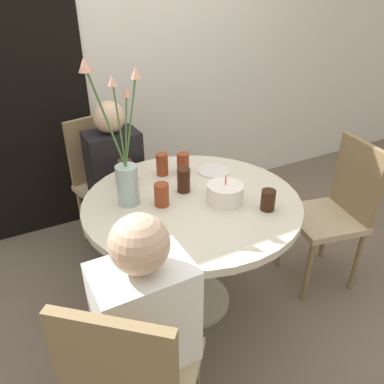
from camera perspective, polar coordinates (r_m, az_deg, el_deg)
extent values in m
plane|color=#6B5B4C|center=(2.41, 0.00, -16.22)|extent=(16.00, 16.00, 0.00)
cube|color=silver|center=(2.92, -13.05, 20.28)|extent=(8.00, 0.05, 2.60)
cube|color=black|center=(2.84, -24.60, 12.51)|extent=(0.90, 0.01, 2.05)
cylinder|color=beige|center=(1.97, 0.00, -1.53)|extent=(1.14, 1.14, 0.04)
cylinder|color=#B7AD99|center=(2.17, 0.00, -9.51)|extent=(0.11, 0.11, 0.66)
cylinder|color=#B7AD99|center=(2.40, 0.00, -15.96)|extent=(0.46, 0.46, 0.03)
cube|color=tan|center=(2.69, -12.22, 0.46)|extent=(0.49, 0.49, 0.04)
cube|color=olive|center=(2.73, -14.78, 6.41)|extent=(0.38, 0.13, 0.46)
cylinder|color=olive|center=(2.62, -12.87, -6.60)|extent=(0.03, 0.03, 0.43)
cylinder|color=olive|center=(2.76, -6.87, -3.92)|extent=(0.03, 0.03, 0.43)
cylinder|color=olive|center=(2.88, -16.39, -3.58)|extent=(0.03, 0.03, 0.43)
cylinder|color=olive|center=(3.01, -10.73, -1.30)|extent=(0.03, 0.03, 0.43)
cube|color=tan|center=(1.54, -7.65, -25.91)|extent=(0.56, 0.56, 0.04)
cube|color=olive|center=(1.25, -11.56, -25.77)|extent=(0.31, 0.28, 0.46)
cylinder|color=olive|center=(1.80, 0.66, -27.05)|extent=(0.03, 0.03, 0.43)
cylinder|color=olive|center=(1.87, -10.64, -24.74)|extent=(0.03, 0.03, 0.43)
cube|color=tan|center=(2.44, 19.40, -3.89)|extent=(0.48, 0.48, 0.04)
cube|color=olive|center=(2.43, 23.91, 1.83)|extent=(0.12, 0.38, 0.46)
cylinder|color=olive|center=(2.60, 13.39, -6.96)|extent=(0.03, 0.03, 0.43)
cylinder|color=olive|center=(2.38, 17.25, -11.49)|extent=(0.03, 0.03, 0.43)
cylinder|color=olive|center=(2.77, 19.63, -5.60)|extent=(0.03, 0.03, 0.43)
cylinder|color=olive|center=(2.56, 23.82, -9.64)|extent=(0.03, 0.03, 0.43)
cylinder|color=white|center=(1.92, 5.07, -0.19)|extent=(0.19, 0.19, 0.10)
cylinder|color=#E54C4C|center=(1.88, 5.16, 1.69)|extent=(0.01, 0.01, 0.04)
cylinder|color=#9EB2AD|center=(1.90, -9.78, 1.06)|extent=(0.11, 0.11, 0.21)
cylinder|color=#4C7538|center=(1.83, -13.04, 10.94)|extent=(0.11, 0.17, 0.46)
cone|color=#E0997F|center=(1.84, -16.22, 18.03)|extent=(0.04, 0.04, 0.05)
cylinder|color=#4C7538|center=(1.77, -9.34, 10.45)|extent=(0.08, 0.04, 0.45)
cone|color=#E0997F|center=(1.71, -8.55, 17.58)|extent=(0.05, 0.05, 0.05)
cylinder|color=#4C7538|center=(1.77, -12.87, 10.77)|extent=(0.13, 0.05, 0.48)
cone|color=#E0997F|center=(1.72, -16.08, 18.17)|extent=(0.06, 0.06, 0.06)
cylinder|color=#4C7538|center=(1.75, -10.98, 9.75)|extent=(0.05, 0.06, 0.43)
cone|color=#E0997F|center=(1.66, -12.06, 16.29)|extent=(0.04, 0.04, 0.05)
cylinder|color=#4C7538|center=(1.81, -10.00, 9.27)|extent=(0.05, 0.04, 0.35)
cone|color=#E0997F|center=(1.78, -9.96, 14.86)|extent=(0.04, 0.04, 0.05)
cylinder|color=silver|center=(2.25, 3.32, 3.22)|extent=(0.19, 0.19, 0.01)
cylinder|color=#33190C|center=(2.12, -10.09, 3.05)|extent=(0.08, 0.08, 0.14)
cylinder|color=maroon|center=(2.19, -4.58, 4.24)|extent=(0.07, 0.07, 0.13)
cylinder|color=maroon|center=(1.88, -4.65, -0.41)|extent=(0.08, 0.08, 0.12)
cylinder|color=#33190C|center=(2.00, -1.41, 1.76)|extent=(0.07, 0.07, 0.13)
cylinder|color=maroon|center=(2.20, -1.37, 4.39)|extent=(0.07, 0.07, 0.12)
cylinder|color=#33190C|center=(1.88, 11.51, -1.21)|extent=(0.07, 0.07, 0.10)
cube|color=#383333|center=(2.74, -10.87, -4.09)|extent=(0.31, 0.24, 0.47)
cube|color=black|center=(2.53, -11.79, 4.41)|extent=(0.34, 0.24, 0.42)
sphere|color=#D1A889|center=(2.42, -12.54, 11.09)|extent=(0.20, 0.20, 0.20)
cube|color=white|center=(1.41, -7.15, -17.96)|extent=(0.34, 0.24, 0.42)
sphere|color=#D1A889|center=(1.21, -8.05, -7.82)|extent=(0.20, 0.20, 0.20)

